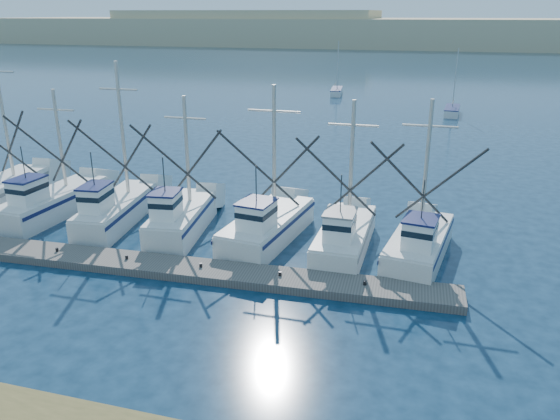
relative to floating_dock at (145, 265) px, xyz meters
name	(u,v)px	position (x,y,z in m)	size (l,w,h in m)	color
ground	(285,372)	(9.01, -6.27, -0.21)	(500.00, 500.00, 0.00)	#0B1F32
floating_dock	(145,265)	(0.00, 0.00, 0.00)	(30.89, 2.06, 0.41)	#5E5854
dune_ridge	(429,32)	(9.01, 203.73, 4.79)	(360.00, 60.00, 10.00)	tan
trawler_fleet	(172,215)	(-0.93, 4.98, 0.76)	(30.22, 8.72, 10.39)	silver
sailboat_near	(452,111)	(15.57, 50.00, 0.29)	(2.03, 5.93, 8.10)	silver
sailboat_far	(337,91)	(-1.62, 63.84, 0.29)	(2.25, 6.39, 8.10)	silver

